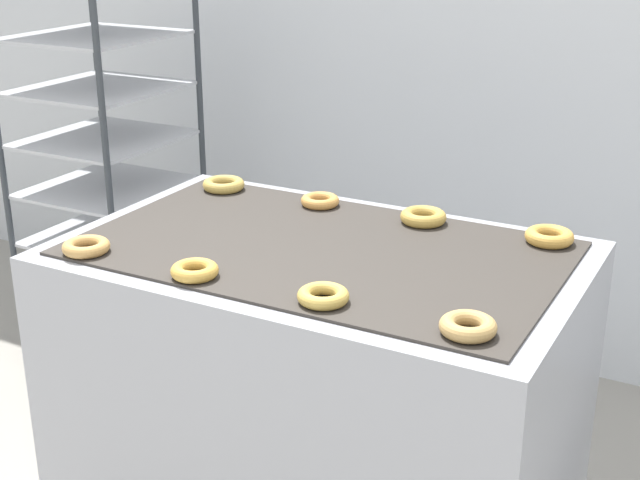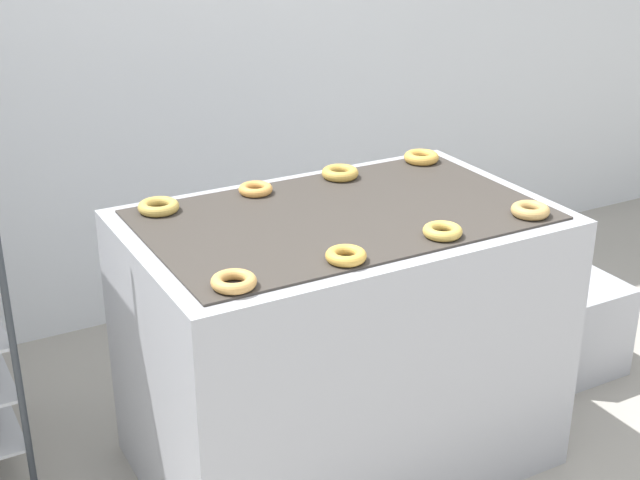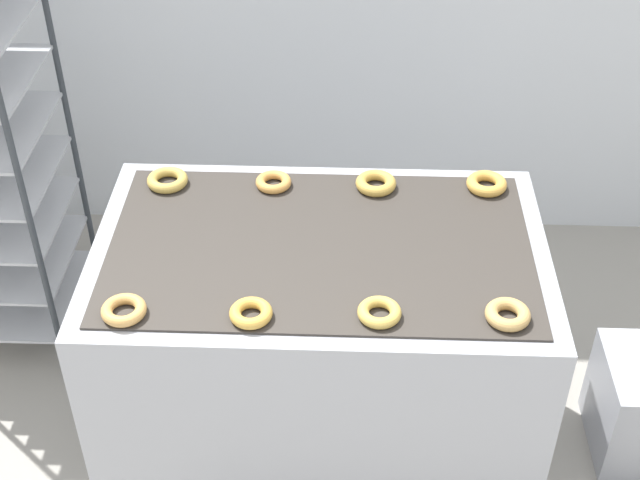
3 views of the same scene
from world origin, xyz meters
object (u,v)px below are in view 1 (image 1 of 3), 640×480
object	(u,v)px
donut_near_midleft	(195,271)
donut_far_midright	(423,217)
donut_far_left	(224,184)
donut_near_right	(468,326)
donut_near_left	(86,247)
fryer_machine	(320,401)
donut_far_right	(549,236)
baking_rack_cart	(106,164)
donut_near_midright	(323,296)
donut_far_midleft	(320,201)

from	to	relation	value
donut_near_midleft	donut_far_midright	xyz separation A→B (m)	(0.35, 0.64, 0.00)
donut_far_left	donut_near_right	bearing A→B (deg)	-30.52
donut_near_left	donut_far_midright	world-z (taller)	donut_far_midright
donut_near_left	donut_far_left	bearing A→B (deg)	89.02
fryer_machine	donut_near_left	size ratio (longest dim) A/B	11.04
donut_far_midright	donut_far_right	distance (m)	0.37
fryer_machine	donut_near_midleft	world-z (taller)	donut_near_midleft
donut_near_left	donut_near_right	size ratio (longest dim) A/B	1.01
fryer_machine	donut_far_midright	world-z (taller)	donut_far_midright
baking_rack_cart	donut_far_left	xyz separation A→B (m)	(0.77, -0.31, 0.11)
donut_far_midright	donut_near_midright	bearing A→B (deg)	-89.81
fryer_machine	donut_far_right	bearing A→B (deg)	31.03
donut_far_midleft	donut_near_midright	bearing A→B (deg)	-61.29
donut_near_right	donut_far_left	world-z (taller)	donut_near_right
baking_rack_cart	donut_far_right	distance (m)	1.86
fryer_machine	donut_near_right	bearing A→B (deg)	-30.41
donut_far_left	donut_far_midleft	bearing A→B (deg)	0.64
donut_far_midleft	donut_near_right	bearing A→B (deg)	-41.84
baking_rack_cart	donut_far_midleft	bearing A→B (deg)	-15.29
donut_near_midleft	donut_near_right	xyz separation A→B (m)	(0.71, 0.02, 0.00)
donut_near_right	donut_far_left	bearing A→B (deg)	149.48
baking_rack_cart	donut_far_right	size ratio (longest dim) A/B	12.71
donut_far_midleft	donut_far_midright	world-z (taller)	donut_far_midright
donut_near_right	donut_far_right	size ratio (longest dim) A/B	0.94
donut_near_right	baking_rack_cart	bearing A→B (deg)	152.96
baking_rack_cart	donut_near_midleft	bearing A→B (deg)	-40.37
donut_near_midleft	donut_far_left	size ratio (longest dim) A/B	0.89
baking_rack_cart	donut_far_midright	bearing A→B (deg)	-11.79
fryer_machine	donut_near_right	size ratio (longest dim) A/B	11.10
fryer_machine	donut_far_left	distance (m)	0.78
donut_near_midleft	donut_far_midleft	bearing A→B (deg)	88.94
donut_near_midleft	donut_near_right	distance (m)	0.71
donut_far_right	baking_rack_cart	bearing A→B (deg)	170.83
baking_rack_cart	donut_near_midleft	world-z (taller)	baking_rack_cart
fryer_machine	donut_near_left	bearing A→B (deg)	-148.18
fryer_machine	baking_rack_cart	bearing A→B (deg)	154.40
donut_near_left	donut_far_right	bearing A→B (deg)	31.42
donut_far_left	donut_far_right	world-z (taller)	donut_far_right
donut_near_left	donut_near_right	bearing A→B (deg)	1.08
donut_near_right	donut_far_left	size ratio (longest dim) A/B	0.93
fryer_machine	donut_near_left	xyz separation A→B (m)	(-0.53, -0.33, 0.50)
baking_rack_cart	donut_far_left	size ratio (longest dim) A/B	12.47
baking_rack_cart	fryer_machine	bearing A→B (deg)	-25.60
donut_near_midleft	donut_far_right	size ratio (longest dim) A/B	0.90
donut_near_left	donut_far_midright	distance (m)	0.95
donut_far_midleft	donut_far_midright	xyz separation A→B (m)	(0.34, 0.00, 0.00)
donut_near_midleft	donut_far_midleft	distance (m)	0.64
donut_near_midleft	donut_near_right	size ratio (longest dim) A/B	0.96
fryer_machine	donut_near_midright	bearing A→B (deg)	-60.70
donut_near_midleft	donut_far_midright	world-z (taller)	donut_far_midright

